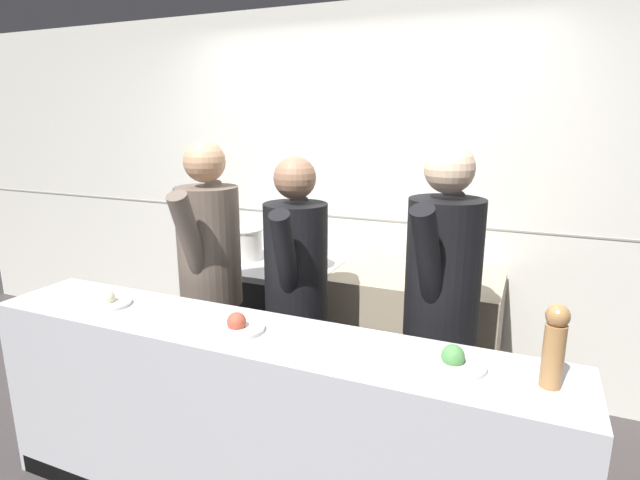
{
  "coord_description": "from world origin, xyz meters",
  "views": [
    {
      "loc": [
        1.15,
        -1.9,
        1.85
      ],
      "look_at": [
        0.03,
        0.72,
        1.15
      ],
      "focal_mm": 28.0,
      "sensor_mm": 36.0,
      "label": 1
    }
  ],
  "objects_px": {
    "oven_range": "(278,320)",
    "plated_dish_appetiser": "(237,326)",
    "chef_sous": "(296,294)",
    "stock_pot": "(245,243)",
    "plated_dish_dessert": "(453,361)",
    "sauce_pot": "(302,254)",
    "pepper_mill": "(554,344)",
    "chef_line": "(441,305)",
    "plated_dish_main": "(107,302)",
    "chef_head_cook": "(211,277)"
  },
  "relations": [
    {
      "from": "plated_dish_main",
      "to": "sauce_pot",
      "type": "bearing_deg",
      "value": 68.65
    },
    {
      "from": "sauce_pot",
      "to": "chef_sous",
      "type": "distance_m",
      "value": 0.7
    },
    {
      "from": "chef_sous",
      "to": "oven_range",
      "type": "bearing_deg",
      "value": 113.01
    },
    {
      "from": "chef_line",
      "to": "plated_dish_main",
      "type": "bearing_deg",
      "value": -149.96
    },
    {
      "from": "oven_range",
      "to": "plated_dish_appetiser",
      "type": "xyz_separation_m",
      "value": [
        0.48,
        -1.26,
        0.54
      ]
    },
    {
      "from": "stock_pot",
      "to": "chef_sous",
      "type": "relative_size",
      "value": 0.16
    },
    {
      "from": "oven_range",
      "to": "plated_dish_appetiser",
      "type": "relative_size",
      "value": 3.57
    },
    {
      "from": "plated_dish_appetiser",
      "to": "chef_line",
      "type": "bearing_deg",
      "value": 38.17
    },
    {
      "from": "plated_dish_appetiser",
      "to": "chef_sous",
      "type": "xyz_separation_m",
      "value": [
        0.0,
        0.58,
        -0.05
      ]
    },
    {
      "from": "plated_dish_appetiser",
      "to": "chef_sous",
      "type": "height_order",
      "value": "chef_sous"
    },
    {
      "from": "pepper_mill",
      "to": "chef_line",
      "type": "bearing_deg",
      "value": 129.28
    },
    {
      "from": "oven_range",
      "to": "plated_dish_main",
      "type": "relative_size",
      "value": 3.77
    },
    {
      "from": "plated_dish_main",
      "to": "pepper_mill",
      "type": "distance_m",
      "value": 2.0
    },
    {
      "from": "stock_pot",
      "to": "chef_line",
      "type": "height_order",
      "value": "chef_line"
    },
    {
      "from": "stock_pot",
      "to": "plated_dish_main",
      "type": "bearing_deg",
      "value": -90.72
    },
    {
      "from": "pepper_mill",
      "to": "chef_sous",
      "type": "xyz_separation_m",
      "value": [
        -1.24,
        0.55,
        -0.18
      ]
    },
    {
      "from": "plated_dish_dessert",
      "to": "chef_sous",
      "type": "relative_size",
      "value": 0.15
    },
    {
      "from": "plated_dish_main",
      "to": "plated_dish_appetiser",
      "type": "relative_size",
      "value": 0.95
    },
    {
      "from": "sauce_pot",
      "to": "plated_dish_dessert",
      "type": "distance_m",
      "value": 1.67
    },
    {
      "from": "sauce_pot",
      "to": "plated_dish_dessert",
      "type": "relative_size",
      "value": 1.32
    },
    {
      "from": "oven_range",
      "to": "pepper_mill",
      "type": "xyz_separation_m",
      "value": [
        1.72,
        -1.23,
        0.68
      ]
    },
    {
      "from": "chef_sous",
      "to": "plated_dish_appetiser",
      "type": "bearing_deg",
      "value": -102.75
    },
    {
      "from": "oven_range",
      "to": "stock_pot",
      "type": "height_order",
      "value": "stock_pot"
    },
    {
      "from": "oven_range",
      "to": "chef_sous",
      "type": "bearing_deg",
      "value": -54.53
    },
    {
      "from": "oven_range",
      "to": "plated_dish_appetiser",
      "type": "bearing_deg",
      "value": -69.21
    },
    {
      "from": "plated_dish_appetiser",
      "to": "chef_head_cook",
      "type": "xyz_separation_m",
      "value": [
        -0.53,
        0.55,
        -0.01
      ]
    },
    {
      "from": "oven_range",
      "to": "stock_pot",
      "type": "xyz_separation_m",
      "value": [
        -0.26,
        0.0,
        0.55
      ]
    },
    {
      "from": "plated_dish_main",
      "to": "chef_head_cook",
      "type": "bearing_deg",
      "value": 68.03
    },
    {
      "from": "plated_dish_main",
      "to": "plated_dish_dessert",
      "type": "relative_size",
      "value": 0.92
    },
    {
      "from": "pepper_mill",
      "to": "chef_sous",
      "type": "bearing_deg",
      "value": 155.9
    },
    {
      "from": "oven_range",
      "to": "plated_dish_appetiser",
      "type": "distance_m",
      "value": 1.45
    },
    {
      "from": "chef_sous",
      "to": "chef_line",
      "type": "bearing_deg",
      "value": -10.83
    },
    {
      "from": "plated_dish_main",
      "to": "oven_range",
      "type": "bearing_deg",
      "value": 77.76
    },
    {
      "from": "stock_pot",
      "to": "chef_head_cook",
      "type": "relative_size",
      "value": 0.15
    },
    {
      "from": "oven_range",
      "to": "sauce_pot",
      "type": "distance_m",
      "value": 0.57
    },
    {
      "from": "plated_dish_main",
      "to": "chef_head_cook",
      "type": "xyz_separation_m",
      "value": [
        0.22,
        0.55,
        -0.01
      ]
    },
    {
      "from": "oven_range",
      "to": "chef_line",
      "type": "relative_size",
      "value": 0.49
    },
    {
      "from": "pepper_mill",
      "to": "chef_head_cook",
      "type": "bearing_deg",
      "value": 163.49
    },
    {
      "from": "pepper_mill",
      "to": "plated_dish_main",
      "type": "bearing_deg",
      "value": -179.26
    },
    {
      "from": "stock_pot",
      "to": "pepper_mill",
      "type": "distance_m",
      "value": 2.33
    },
    {
      "from": "plated_dish_appetiser",
      "to": "plated_dish_main",
      "type": "bearing_deg",
      "value": 179.69
    },
    {
      "from": "plated_dish_appetiser",
      "to": "pepper_mill",
      "type": "xyz_separation_m",
      "value": [
        1.24,
        0.03,
        0.14
      ]
    },
    {
      "from": "plated_dish_appetiser",
      "to": "chef_line",
      "type": "xyz_separation_m",
      "value": [
        0.77,
        0.61,
        -0.0
      ]
    },
    {
      "from": "pepper_mill",
      "to": "oven_range",
      "type": "bearing_deg",
      "value": 144.44
    },
    {
      "from": "stock_pot",
      "to": "plated_dish_dessert",
      "type": "distance_m",
      "value": 2.05
    },
    {
      "from": "oven_range",
      "to": "stock_pot",
      "type": "bearing_deg",
      "value": 179.59
    },
    {
      "from": "oven_range",
      "to": "stock_pot",
      "type": "relative_size",
      "value": 3.27
    },
    {
      "from": "oven_range",
      "to": "chef_head_cook",
      "type": "relative_size",
      "value": 0.5
    },
    {
      "from": "plated_dish_main",
      "to": "pepper_mill",
      "type": "xyz_separation_m",
      "value": [
        1.99,
        0.03,
        0.14
      ]
    },
    {
      "from": "sauce_pot",
      "to": "plated_dish_appetiser",
      "type": "height_order",
      "value": "sauce_pot"
    }
  ]
}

